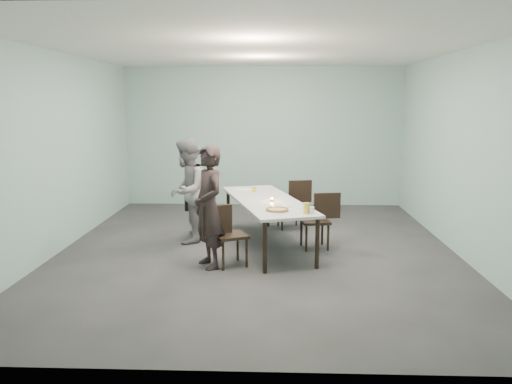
{
  "coord_description": "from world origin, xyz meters",
  "views": [
    {
      "loc": [
        0.26,
        -7.37,
        2.25
      ],
      "look_at": [
        0.0,
        -0.48,
        1.0
      ],
      "focal_mm": 35.0,
      "sensor_mm": 36.0,
      "label": 1
    }
  ],
  "objects_px": {
    "chair_near_left": "(225,231)",
    "beer_glass": "(306,208)",
    "diner_near": "(209,207)",
    "water_tumbler": "(311,210)",
    "chair_near_right": "(320,217)",
    "table": "(267,203)",
    "chair_far_right": "(294,201)",
    "diner_far": "(187,191)",
    "chair_far_left": "(204,208)",
    "pizza": "(277,210)",
    "tealight": "(272,200)",
    "side_plate": "(287,206)",
    "amber_tumbler": "(254,190)"
  },
  "relations": [
    {
      "from": "diner_near",
      "to": "diner_far",
      "type": "height_order",
      "value": "diner_near"
    },
    {
      "from": "pizza",
      "to": "side_plate",
      "type": "distance_m",
      "value": 0.36
    },
    {
      "from": "table",
      "to": "diner_far",
      "type": "bearing_deg",
      "value": 170.45
    },
    {
      "from": "chair_far_left",
      "to": "chair_near_right",
      "type": "height_order",
      "value": "same"
    },
    {
      "from": "chair_far_left",
      "to": "diner_near",
      "type": "xyz_separation_m",
      "value": [
        0.28,
        -1.49,
        0.34
      ]
    },
    {
      "from": "diner_near",
      "to": "water_tumbler",
      "type": "bearing_deg",
      "value": 62.99
    },
    {
      "from": "side_plate",
      "to": "water_tumbler",
      "type": "distance_m",
      "value": 0.56
    },
    {
      "from": "table",
      "to": "diner_near",
      "type": "relative_size",
      "value": 1.63
    },
    {
      "from": "diner_near",
      "to": "side_plate",
      "type": "distance_m",
      "value": 1.19
    },
    {
      "from": "water_tumbler",
      "to": "amber_tumbler",
      "type": "distance_m",
      "value": 1.83
    },
    {
      "from": "chair_far_right",
      "to": "water_tumbler",
      "type": "height_order",
      "value": "chair_far_right"
    },
    {
      "from": "beer_glass",
      "to": "amber_tumbler",
      "type": "height_order",
      "value": "beer_glass"
    },
    {
      "from": "table",
      "to": "side_plate",
      "type": "xyz_separation_m",
      "value": [
        0.3,
        -0.51,
        0.06
      ]
    },
    {
      "from": "amber_tumbler",
      "to": "chair_near_right",
      "type": "bearing_deg",
      "value": -34.99
    },
    {
      "from": "table",
      "to": "chair_far_right",
      "type": "height_order",
      "value": "chair_far_right"
    },
    {
      "from": "table",
      "to": "chair_near_left",
      "type": "distance_m",
      "value": 1.16
    },
    {
      "from": "amber_tumbler",
      "to": "water_tumbler",
      "type": "bearing_deg",
      "value": -62.4
    },
    {
      "from": "side_plate",
      "to": "chair_near_left",
      "type": "bearing_deg",
      "value": -149.81
    },
    {
      "from": "chair_near_left",
      "to": "chair_far_right",
      "type": "xyz_separation_m",
      "value": [
        1.03,
        2.17,
        0.0
      ]
    },
    {
      "from": "chair_near_left",
      "to": "beer_glass",
      "type": "xyz_separation_m",
      "value": [
        1.11,
        0.03,
        0.32
      ]
    },
    {
      "from": "chair_near_left",
      "to": "beer_glass",
      "type": "bearing_deg",
      "value": -23.9
    },
    {
      "from": "chair_near_left",
      "to": "diner_near",
      "type": "distance_m",
      "value": 0.4
    },
    {
      "from": "tealight",
      "to": "side_plate",
      "type": "bearing_deg",
      "value": -59.19
    },
    {
      "from": "diner_near",
      "to": "diner_far",
      "type": "xyz_separation_m",
      "value": [
        -0.51,
        1.24,
        -0.0
      ]
    },
    {
      "from": "water_tumbler",
      "to": "pizza",
      "type": "bearing_deg",
      "value": 165.92
    },
    {
      "from": "chair_near_right",
      "to": "beer_glass",
      "type": "distance_m",
      "value": 1.0
    },
    {
      "from": "table",
      "to": "water_tumbler",
      "type": "bearing_deg",
      "value": -56.93
    },
    {
      "from": "water_tumbler",
      "to": "tealight",
      "type": "distance_m",
      "value": 0.98
    },
    {
      "from": "water_tumbler",
      "to": "chair_far_left",
      "type": "bearing_deg",
      "value": 139.75
    },
    {
      "from": "beer_glass",
      "to": "chair_far_right",
      "type": "bearing_deg",
      "value": 92.03
    },
    {
      "from": "chair_far_right",
      "to": "diner_far",
      "type": "bearing_deg",
      "value": 16.98
    },
    {
      "from": "side_plate",
      "to": "water_tumbler",
      "type": "relative_size",
      "value": 2.0
    },
    {
      "from": "chair_near_left",
      "to": "chair_far_left",
      "type": "distance_m",
      "value": 1.55
    },
    {
      "from": "pizza",
      "to": "water_tumbler",
      "type": "height_order",
      "value": "water_tumbler"
    },
    {
      "from": "diner_far",
      "to": "tealight",
      "type": "bearing_deg",
      "value": 80.92
    },
    {
      "from": "chair_near_left",
      "to": "chair_far_right",
      "type": "bearing_deg",
      "value": 39.36
    },
    {
      "from": "chair_near_right",
      "to": "water_tumbler",
      "type": "distance_m",
      "value": 0.95
    },
    {
      "from": "diner_far",
      "to": "tealight",
      "type": "height_order",
      "value": "diner_far"
    },
    {
      "from": "chair_near_right",
      "to": "tealight",
      "type": "xyz_separation_m",
      "value": [
        -0.75,
        -0.07,
        0.27
      ]
    },
    {
      "from": "pizza",
      "to": "tealight",
      "type": "distance_m",
      "value": 0.7
    },
    {
      "from": "water_tumbler",
      "to": "tealight",
      "type": "xyz_separation_m",
      "value": [
        -0.54,
        0.82,
        -0.02
      ]
    },
    {
      "from": "diner_near",
      "to": "beer_glass",
      "type": "bearing_deg",
      "value": 62.3
    },
    {
      "from": "chair_near_right",
      "to": "chair_far_right",
      "type": "distance_m",
      "value": 1.29
    },
    {
      "from": "chair_near_right",
      "to": "tealight",
      "type": "bearing_deg",
      "value": -4.66
    },
    {
      "from": "tealight",
      "to": "diner_near",
      "type": "bearing_deg",
      "value": -133.98
    },
    {
      "from": "table",
      "to": "diner_far",
      "type": "xyz_separation_m",
      "value": [
        -1.28,
        0.22,
        0.15
      ]
    },
    {
      "from": "chair_near_right",
      "to": "chair_near_left",
      "type": "bearing_deg",
      "value": 23.97
    },
    {
      "from": "chair_near_left",
      "to": "amber_tumbler",
      "type": "relative_size",
      "value": 10.88
    },
    {
      "from": "chair_far_right",
      "to": "diner_far",
      "type": "relative_size",
      "value": 0.52
    },
    {
      "from": "water_tumbler",
      "to": "chair_near_left",
      "type": "bearing_deg",
      "value": -177.8
    }
  ]
}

